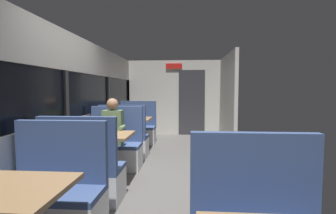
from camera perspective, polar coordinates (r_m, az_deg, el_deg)
ground_plane at (r=4.01m, az=-1.75°, el=-16.85°), size 3.30×9.20×0.02m
carriage_window_panel_left at (r=4.17m, az=-22.06°, el=-0.54°), size 0.09×8.48×2.30m
carriage_end_bulkhead at (r=7.93m, az=1.77°, el=2.02°), size 2.90×0.11×2.30m
carriage_aisle_panel_right at (r=6.81m, az=13.12°, el=1.68°), size 0.08×2.40×2.30m
dining_table_near_window at (r=2.22m, az=-33.19°, el=-17.22°), size 0.90×0.70×0.74m
bench_near_window_facing_entry at (r=2.88m, az=-24.01°, el=-18.60°), size 0.95×0.50×1.10m
dining_table_mid_window at (r=4.03m, az=-14.61°, el=-7.25°), size 0.90×0.70×0.74m
bench_mid_window_facing_end at (r=3.48m, az=-18.34°, el=-14.47°), size 0.95×0.50×1.10m
bench_mid_window_facing_entry at (r=4.75m, az=-11.80°, el=-9.33°), size 0.95×0.50×1.10m
dining_table_far_window at (r=6.04m, az=-8.17°, el=-3.42°), size 0.90×0.70×0.74m
bench_far_window_facing_end at (r=5.41m, az=-9.73°, el=-7.64°), size 0.95×0.50×1.10m
bench_far_window_facing_entry at (r=6.76m, az=-6.88°, el=-5.27°), size 0.95×0.50×1.10m
seated_passenger at (r=4.64m, az=-12.08°, el=-7.02°), size 0.47×0.55×1.26m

